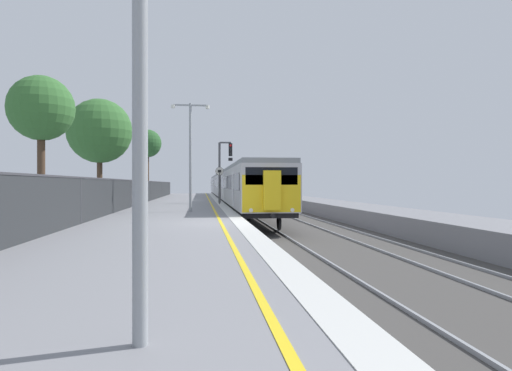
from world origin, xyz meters
TOP-DOWN VIEW (x-y plane):
  - ground at (2.64, 0.00)m, footprint 17.40×110.00m
  - commuter_train_at_platform at (2.10, 34.66)m, footprint 2.83×63.26m
  - signal_gantry at (0.63, 18.53)m, footprint 1.10×0.24m
  - speed_limit_sign at (0.25, 16.06)m, footprint 0.59×0.08m
  - platform_lamp_mid at (-1.64, 7.15)m, footprint 2.00×0.20m
  - platform_back_fence at (-5.45, -0.00)m, footprint 0.07×99.00m
  - background_tree_left at (-8.10, 16.11)m, footprint 4.52×4.52m
  - background_tree_centre at (-7.37, 37.11)m, footprint 3.33×3.24m
  - background_tree_right at (-8.25, 4.29)m, footprint 2.91×2.91m

SIDE VIEW (x-z plane):
  - ground at x=2.64m, z-range -1.21..0.00m
  - platform_back_fence at x=-5.45m, z-range 0.04..1.76m
  - commuter_train_at_platform at x=2.10m, z-range -0.64..3.17m
  - speed_limit_sign at x=0.25m, z-range 0.37..3.05m
  - signal_gantry at x=0.63m, z-range 0.60..5.34m
  - platform_lamp_mid at x=-1.64m, z-range 0.51..6.22m
  - background_tree_right at x=-8.25m, z-range 1.60..7.93m
  - background_tree_left at x=-8.10m, z-range 1.34..8.80m
  - background_tree_centre at x=-7.37m, z-range 2.09..9.86m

